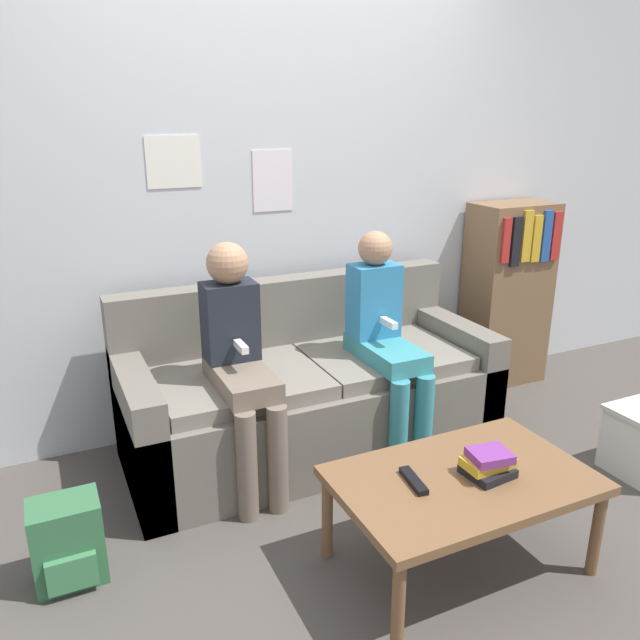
# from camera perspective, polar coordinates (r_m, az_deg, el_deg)

# --- Properties ---
(ground_plane) EXTENTS (10.00, 10.00, 0.00)m
(ground_plane) POSITION_cam_1_polar(r_m,az_deg,el_deg) (2.98, 3.11, -15.75)
(ground_plane) COLOR #4C4742
(wall_back) EXTENTS (8.00, 0.06, 2.60)m
(wall_back) POSITION_cam_1_polar(r_m,az_deg,el_deg) (3.38, -4.53, 12.03)
(wall_back) COLOR silver
(wall_back) RESTS_ON ground_plane
(couch) EXTENTS (1.86, 0.77, 0.85)m
(couch) POSITION_cam_1_polar(r_m,az_deg,el_deg) (3.23, -1.02, -6.86)
(couch) COLOR #6B665B
(couch) RESTS_ON ground_plane
(coffee_table) EXTENTS (0.95, 0.60, 0.39)m
(coffee_table) POSITION_cam_1_polar(r_m,az_deg,el_deg) (2.46, 12.90, -14.53)
(coffee_table) COLOR brown
(coffee_table) RESTS_ON ground_plane
(person_left) EXTENTS (0.24, 0.54, 1.14)m
(person_left) POSITION_cam_1_polar(r_m,az_deg,el_deg) (2.79, -7.40, -3.18)
(person_left) COLOR #756656
(person_left) RESTS_ON ground_plane
(person_right) EXTENTS (0.24, 0.54, 1.13)m
(person_right) POSITION_cam_1_polar(r_m,az_deg,el_deg) (3.09, 5.97, -1.29)
(person_right) COLOR teal
(person_right) RESTS_ON ground_plane
(tv_remote) EXTENTS (0.06, 0.17, 0.02)m
(tv_remote) POSITION_cam_1_polar(r_m,az_deg,el_deg) (2.36, 8.55, -14.32)
(tv_remote) COLOR black
(tv_remote) RESTS_ON coffee_table
(book_stack) EXTENTS (0.19, 0.16, 0.10)m
(book_stack) POSITION_cam_1_polar(r_m,az_deg,el_deg) (2.45, 15.14, -12.56)
(book_stack) COLOR black
(book_stack) RESTS_ON coffee_table
(bookshelf) EXTENTS (0.51, 0.33, 1.15)m
(bookshelf) POSITION_cam_1_polar(r_m,az_deg,el_deg) (4.13, 16.73, 2.31)
(bookshelf) COLOR brown
(bookshelf) RESTS_ON ground_plane
(backpack) EXTENTS (0.25, 0.21, 0.33)m
(backpack) POSITION_cam_1_polar(r_m,az_deg,el_deg) (2.62, -22.05, -18.32)
(backpack) COLOR #336B42
(backpack) RESTS_ON ground_plane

